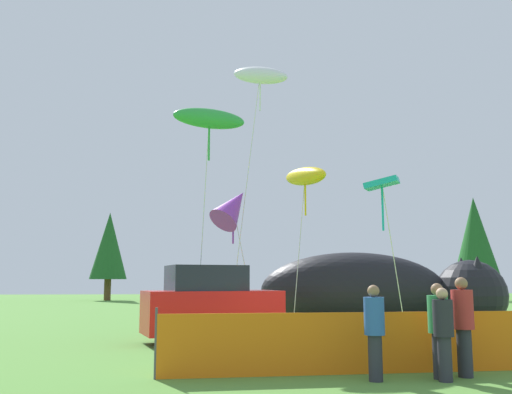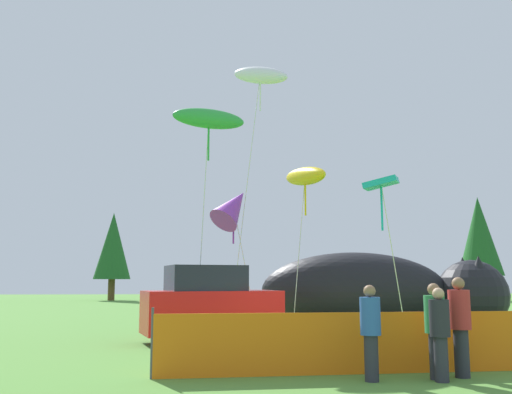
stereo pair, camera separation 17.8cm
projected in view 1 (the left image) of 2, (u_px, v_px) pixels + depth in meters
The scene contains 16 objects.
ground_plane at pixel (313, 354), 14.06m from camera, with size 120.00×120.00×0.00m, color #548C38.
parked_car at pixel (210, 305), 16.68m from camera, with size 4.26×2.74×2.24m.
folding_chair at pixel (450, 331), 14.58m from camera, with size 0.69×0.69×0.90m.
inflatable_cat at pixel (377, 294), 20.62m from camera, with size 8.93×3.89×2.81m.
safety_fence at pixel (363, 343), 11.17m from camera, with size 8.05×0.50×1.30m.
spectator_in_yellow_shirt at pixel (439, 326), 10.64m from camera, with size 0.38×0.38×1.75m.
spectator_in_grey_shirt at pixel (463, 322), 10.86m from camera, with size 0.41×0.41×1.87m.
spectator_in_green_shirt at pixel (444, 330), 10.37m from camera, with size 0.36×0.36×1.67m.
spectator_in_black_shirt at pixel (374, 328), 10.41m from camera, with size 0.38×0.38×1.72m.
kite_purple_delta at pixel (233, 207), 19.85m from camera, with size 2.03×1.96×5.25m.
kite_white_ghost at pixel (260, 76), 20.21m from camera, with size 2.28×2.77×9.64m.
kite_yellow_hero at pixel (305, 177), 18.76m from camera, with size 1.41×2.65×5.65m.
kite_green_fish at pixel (209, 119), 17.38m from camera, with size 2.35×1.20×7.07m.
kite_teal_diamond at pixel (382, 186), 15.61m from camera, with size 1.94×2.77×4.64m.
horizon_tree_east at pixel (475, 237), 50.35m from camera, with size 3.82×3.82×9.11m.
horizon_tree_west at pixel (109, 246), 51.24m from camera, with size 3.29×3.29×7.85m.
Camera 1 is at (-2.73, -14.28, 1.82)m, focal length 40.00 mm.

